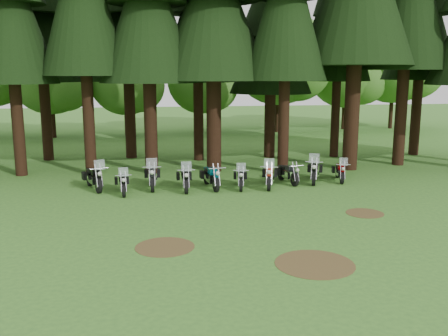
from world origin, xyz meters
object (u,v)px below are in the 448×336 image
at_px(motorcycle_1, 123,183).
at_px(motorcycle_2, 152,176).
at_px(motorcycle_0, 94,178).
at_px(motorcycle_5, 241,178).
at_px(motorcycle_4, 211,178).
at_px(motorcycle_9, 340,172).
at_px(motorcycle_7, 288,174).
at_px(motorcycle_3, 185,179).
at_px(motorcycle_8, 315,171).
at_px(motorcycle_6, 269,176).

relative_size(motorcycle_1, motorcycle_2, 0.85).
relative_size(motorcycle_0, motorcycle_2, 0.96).
relative_size(motorcycle_0, motorcycle_5, 1.12).
distance_m(motorcycle_4, motorcycle_9, 6.35).
bearing_deg(motorcycle_7, motorcycle_5, -173.93).
bearing_deg(motorcycle_3, motorcycle_1, -173.52).
bearing_deg(motorcycle_0, motorcycle_3, -29.09).
relative_size(motorcycle_3, motorcycle_4, 1.00).
distance_m(motorcycle_1, motorcycle_7, 7.68).
distance_m(motorcycle_8, motorcycle_9, 1.28).
bearing_deg(motorcycle_1, motorcycle_3, 0.02).
relative_size(motorcycle_4, motorcycle_7, 1.11).
relative_size(motorcycle_0, motorcycle_8, 0.98).
distance_m(motorcycle_3, motorcycle_7, 4.95).
height_order(motorcycle_5, motorcycle_7, motorcycle_5).
relative_size(motorcycle_2, motorcycle_3, 1.06).
bearing_deg(motorcycle_7, motorcycle_2, 170.68).
bearing_deg(motorcycle_6, motorcycle_1, -162.46).
bearing_deg(motorcycle_7, motorcycle_9, -8.37).
height_order(motorcycle_0, motorcycle_1, motorcycle_0).
bearing_deg(motorcycle_3, motorcycle_4, 8.39).
bearing_deg(motorcycle_1, motorcycle_9, -0.45).
height_order(motorcycle_4, motorcycle_5, motorcycle_5).
relative_size(motorcycle_0, motorcycle_9, 1.15).
height_order(motorcycle_2, motorcycle_9, motorcycle_2).
relative_size(motorcycle_3, motorcycle_7, 1.12).
xyz_separation_m(motorcycle_4, motorcycle_6, (2.66, -0.19, 0.02)).
xyz_separation_m(motorcycle_1, motorcycle_4, (3.92, 0.44, 0.04)).
distance_m(motorcycle_5, motorcycle_6, 1.35).
bearing_deg(motorcycle_3, motorcycle_2, 157.52).
bearing_deg(motorcycle_0, motorcycle_6, -24.47).
bearing_deg(motorcycle_1, motorcycle_5, -3.17).
height_order(motorcycle_2, motorcycle_3, motorcycle_2).
bearing_deg(motorcycle_2, motorcycle_1, -144.41).
relative_size(motorcycle_5, motorcycle_6, 0.89).
relative_size(motorcycle_2, motorcycle_4, 1.07).
relative_size(motorcycle_0, motorcycle_3, 1.02).
distance_m(motorcycle_3, motorcycle_6, 3.86).
bearing_deg(motorcycle_9, motorcycle_3, -161.09).
bearing_deg(motorcycle_6, motorcycle_7, 47.36).
xyz_separation_m(motorcycle_0, motorcycle_9, (11.54, -0.02, -0.07)).
height_order(motorcycle_7, motorcycle_9, motorcycle_9).
distance_m(motorcycle_5, motorcycle_9, 5.06).
xyz_separation_m(motorcycle_2, motorcycle_3, (1.43, -0.61, -0.03)).
bearing_deg(motorcycle_8, motorcycle_7, -157.36).
relative_size(motorcycle_1, motorcycle_7, 1.01).
bearing_deg(motorcycle_7, motorcycle_0, 170.07).
height_order(motorcycle_0, motorcycle_9, motorcycle_0).
distance_m(motorcycle_1, motorcycle_4, 3.94).
height_order(motorcycle_4, motorcycle_9, motorcycle_9).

